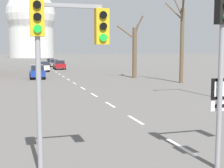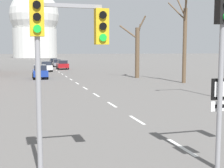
{
  "view_description": "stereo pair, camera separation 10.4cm",
  "coord_description": "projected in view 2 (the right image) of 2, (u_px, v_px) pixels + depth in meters",
  "views": [
    {
      "loc": [
        -5.24,
        -1.38,
        3.32
      ],
      "look_at": [
        -2.67,
        7.45,
        2.35
      ],
      "focal_mm": 50.0,
      "sensor_mm": 36.0,
      "label": 1
    },
    {
      "loc": [
        -5.14,
        -1.41,
        3.32
      ],
      "look_at": [
        -2.67,
        7.45,
        2.35
      ],
      "focal_mm": 50.0,
      "sensor_mm": 36.0,
      "label": 2
    }
  ],
  "objects": [
    {
      "name": "lane_stripe_9",
      "position": [
        62.0,
        74.0,
        45.28
      ],
      "size": [
        0.16,
        2.0,
        0.01
      ],
      "primitive_type": "cube",
      "color": "silver",
      "rests_on": "ground_plane"
    },
    {
      "name": "bare_tree_right_far",
      "position": [
        184.0,
        39.0,
        32.27
      ],
      "size": [
        1.24,
        5.18,
        9.98
      ],
      "color": "brown",
      "rests_on": "ground_plane"
    },
    {
      "name": "sedan_far_left",
      "position": [
        62.0,
        65.0,
        57.31
      ],
      "size": [
        1.98,
        4.2,
        1.64
      ],
      "color": "maroon",
      "rests_on": "ground_plane"
    },
    {
      "name": "bare_tree_right_near",
      "position": [
        137.0,
        50.0,
        38.63
      ],
      "size": [
        2.83,
        2.23,
        7.66
      ],
      "color": "brown",
      "rests_on": "ground_plane"
    },
    {
      "name": "lane_stripe_8",
      "position": [
        66.0,
        76.0,
        40.97
      ],
      "size": [
        0.16,
        2.0,
        0.01
      ],
      "primitive_type": "cube",
      "color": "silver",
      "rests_on": "ground_plane"
    },
    {
      "name": "lane_stripe_5",
      "position": [
        85.0,
        88.0,
        28.04
      ],
      "size": [
        0.16,
        2.0,
        0.01
      ],
      "primitive_type": "cube",
      "color": "silver",
      "rests_on": "ground_plane"
    },
    {
      "name": "lane_stripe_3",
      "position": [
        112.0,
        105.0,
        19.41
      ],
      "size": [
        0.16,
        2.0,
        0.01
      ],
      "primitive_type": "cube",
      "color": "silver",
      "rests_on": "ground_plane"
    },
    {
      "name": "lane_stripe_7",
      "position": [
        71.0,
        79.0,
        36.66
      ],
      "size": [
        0.16,
        2.0,
        0.01
      ],
      "primitive_type": "cube",
      "color": "silver",
      "rests_on": "ground_plane"
    },
    {
      "name": "sedan_near_left",
      "position": [
        57.0,
        63.0,
        67.11
      ],
      "size": [
        1.76,
        4.01,
        1.56
      ],
      "color": "slate",
      "rests_on": "ground_plane"
    },
    {
      "name": "lane_stripe_2",
      "position": [
        137.0,
        120.0,
        15.1
      ],
      "size": [
        0.16,
        2.0,
        0.01
      ],
      "primitive_type": "cube",
      "color": "silver",
      "rests_on": "ground_plane"
    },
    {
      "name": "capitol_dome",
      "position": [
        35.0,
        24.0,
        158.09
      ],
      "size": [
        24.58,
        24.58,
        34.72
      ],
      "color": "silver",
      "rests_on": "ground_plane"
    },
    {
      "name": "sedan_far_right",
      "position": [
        40.0,
        72.0,
        37.82
      ],
      "size": [
        1.78,
        4.2,
        1.67
      ],
      "color": "navy",
      "rests_on": "ground_plane"
    },
    {
      "name": "traffic_signal_near_left",
      "position": [
        61.0,
        40.0,
        8.21
      ],
      "size": [
        2.07,
        0.34,
        4.76
      ],
      "color": "gray",
      "rests_on": "ground_plane"
    },
    {
      "name": "street_lamp_right",
      "position": [
        220.0,
        33.0,
        21.07
      ],
      "size": [
        2.5,
        0.36,
        7.25
      ],
      "color": "gray",
      "rests_on": "ground_plane"
    },
    {
      "name": "lane_stripe_1",
      "position": [
        182.0,
        147.0,
        10.79
      ],
      "size": [
        0.16,
        2.0,
        0.01
      ],
      "primitive_type": "cube",
      "color": "silver",
      "rests_on": "ground_plane"
    },
    {
      "name": "route_sign_post",
      "position": [
        220.0,
        106.0,
        8.73
      ],
      "size": [
        0.6,
        0.08,
        2.62
      ],
      "color": "gray",
      "rests_on": "ground_plane"
    },
    {
      "name": "lane_stripe_4",
      "position": [
        96.0,
        95.0,
        23.73
      ],
      "size": [
        0.16,
        2.0,
        0.01
      ],
      "primitive_type": "cube",
      "color": "silver",
      "rests_on": "ground_plane"
    },
    {
      "name": "lane_stripe_6",
      "position": [
        77.0,
        83.0,
        32.35
      ],
      "size": [
        0.16,
        2.0,
        0.01
      ],
      "primitive_type": "cube",
      "color": "silver",
      "rests_on": "ground_plane"
    },
    {
      "name": "lane_stripe_11",
      "position": [
        56.0,
        70.0,
        53.9
      ],
      "size": [
        0.16,
        2.0,
        0.01
      ],
      "primitive_type": "cube",
      "color": "silver",
      "rests_on": "ground_plane"
    },
    {
      "name": "sedan_mid_centre",
      "position": [
        53.0,
        61.0,
        77.23
      ],
      "size": [
        1.94,
        4.53,
        1.56
      ],
      "color": "black",
      "rests_on": "ground_plane"
    },
    {
      "name": "sedan_near_right",
      "position": [
        46.0,
        66.0,
        50.85
      ],
      "size": [
        1.85,
        3.83,
        1.7
      ],
      "color": "silver",
      "rests_on": "ground_plane"
    },
    {
      "name": "lane_stripe_10",
      "position": [
        59.0,
        72.0,
        49.59
      ],
      "size": [
        0.16,
        2.0,
        0.01
      ],
      "primitive_type": "cube",
      "color": "silver",
      "rests_on": "ground_plane"
    }
  ]
}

